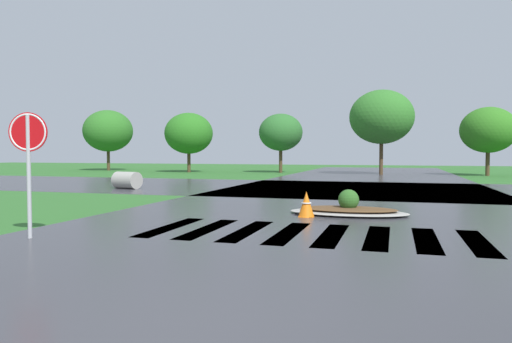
# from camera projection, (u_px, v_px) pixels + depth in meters

# --- Properties ---
(asphalt_roadway) EXTENTS (11.97, 80.00, 0.01)m
(asphalt_roadway) POSITION_uv_depth(u_px,v_px,m) (334.00, 211.00, 13.48)
(asphalt_roadway) COLOR #35353A
(asphalt_roadway) RESTS_ON ground
(asphalt_cross_road) EXTENTS (90.00, 10.78, 0.01)m
(asphalt_cross_road) POSITION_uv_depth(u_px,v_px,m) (357.00, 189.00, 21.48)
(asphalt_cross_road) COLOR #35353A
(asphalt_cross_road) RESTS_ON ground
(crosswalk_stripes) EXTENTS (6.75, 2.82, 0.01)m
(crosswalk_stripes) POSITION_uv_depth(u_px,v_px,m) (310.00, 234.00, 9.62)
(crosswalk_stripes) COLOR white
(crosswalk_stripes) RESTS_ON ground
(stop_sign) EXTENTS (0.74, 0.23, 2.45)m
(stop_sign) POSITION_uv_depth(u_px,v_px,m) (28.00, 145.00, 9.07)
(stop_sign) COLOR #B2B5BA
(stop_sign) RESTS_ON ground
(median_island) EXTENTS (3.17, 1.61, 0.68)m
(median_island) POSITION_uv_depth(u_px,v_px,m) (348.00, 209.00, 12.65)
(median_island) COLOR #9E9B93
(median_island) RESTS_ON ground
(drainage_pipe_stack) EXTENTS (1.39, 1.07, 0.78)m
(drainage_pipe_stack) POSITION_uv_depth(u_px,v_px,m) (127.00, 180.00, 21.67)
(drainage_pipe_stack) COLOR #9E9B93
(drainage_pipe_stack) RESTS_ON ground
(traffic_cone) EXTENTS (0.42, 0.42, 0.66)m
(traffic_cone) POSITION_uv_depth(u_px,v_px,m) (306.00, 205.00, 12.16)
(traffic_cone) COLOR orange
(traffic_cone) RESTS_ON ground
(background_treeline) EXTENTS (45.16, 5.96, 6.38)m
(background_treeline) POSITION_uv_depth(u_px,v_px,m) (313.00, 128.00, 37.08)
(background_treeline) COLOR #4C3823
(background_treeline) RESTS_ON ground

